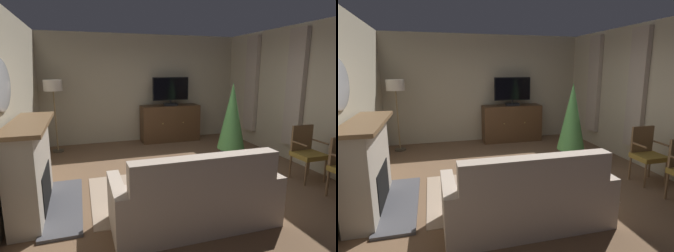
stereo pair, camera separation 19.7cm
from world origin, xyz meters
TOP-DOWN VIEW (x-y plane):
  - ground_plane at (0.00, 0.00)m, footprint 5.70×6.49m
  - wall_back at (0.00, 2.99)m, footprint 5.70×0.10m
  - wall_left at (-2.60, 0.00)m, footprint 0.10×6.49m
  - wall_right_with_window at (2.60, 0.00)m, footprint 0.10×6.49m
  - curtain_panel_near at (2.49, 0.28)m, footprint 0.10×0.44m
  - curtain_panel_far at (2.49, 1.78)m, footprint 0.10×0.44m
  - rug_central at (-0.20, -0.34)m, footprint 2.71×1.70m
  - fireplace at (-2.27, -0.38)m, footprint 0.83×1.72m
  - wall_mirror_oval at (-2.52, -0.38)m, footprint 0.06×0.93m
  - tv_cabinet at (0.63, 2.64)m, footprint 1.53×0.53m
  - television at (0.63, 2.59)m, footprint 0.95×0.20m
  - coffee_table at (-0.38, -0.24)m, footprint 0.87×0.51m
  - tv_remote at (-0.29, -0.25)m, footprint 0.18×0.08m
  - folded_newspaper at (-0.57, -0.21)m, footprint 0.35×0.29m
  - sofa_floral at (-0.33, -1.37)m, footprint 2.03×0.87m
  - side_chair_nearest_door at (2.07, -0.59)m, footprint 0.47×0.42m
  - potted_plant_small_fern_corner at (1.29, 0.61)m, footprint 0.55×0.55m
  - floor_lamp at (-2.17, 2.43)m, footprint 0.40×0.40m

SIDE VIEW (x-z plane):
  - ground_plane at x=0.00m, z-range -0.04..0.00m
  - rug_central at x=-0.20m, z-range 0.00..0.01m
  - sofa_floral at x=-0.33m, z-range -0.16..0.81m
  - coffee_table at x=-0.38m, z-range 0.16..0.61m
  - tv_cabinet at x=0.63m, z-range -0.02..0.93m
  - folded_newspaper at x=-0.57m, z-range 0.45..0.46m
  - tv_remote at x=-0.29m, z-range 0.45..0.47m
  - side_chair_nearest_door at x=2.07m, z-range 0.04..0.98m
  - fireplace at x=-2.27m, z-range -0.03..1.20m
  - potted_plant_small_fern_corner at x=1.29m, z-range 0.07..1.70m
  - television at x=0.63m, z-range 0.97..1.70m
  - wall_back at x=0.00m, z-range 0.00..2.76m
  - wall_left at x=-2.60m, z-range 0.00..2.76m
  - wall_right_with_window at x=2.60m, z-range 0.00..2.76m
  - floor_lamp at x=-2.17m, z-range 0.59..2.25m
  - curtain_panel_near at x=2.49m, z-range 0.36..2.67m
  - curtain_panel_far at x=2.49m, z-range 0.36..2.67m
  - wall_mirror_oval at x=-2.52m, z-range 1.38..2.04m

